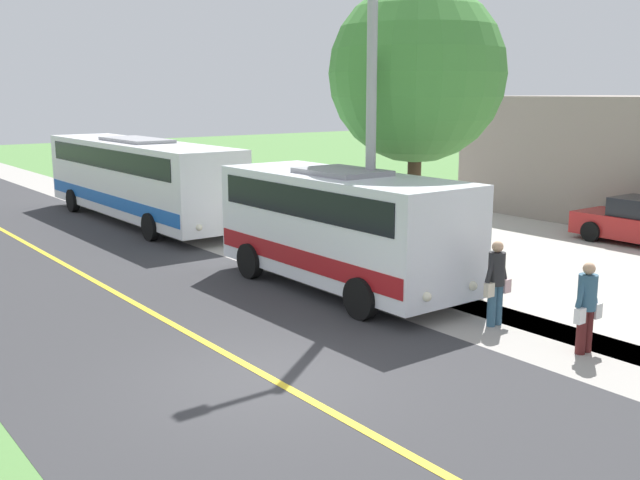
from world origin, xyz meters
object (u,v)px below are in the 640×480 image
object	(u,v)px
street_light_pole	(368,85)
pedestrian_waiting	(496,280)
shuttle_bus_front	(342,224)
transit_bus_rear	(138,176)
tree_curbside	(417,74)
pedestrian_with_bags	(587,305)

from	to	relation	value
street_light_pole	pedestrian_waiting	bearing A→B (deg)	94.89
pedestrian_waiting	shuttle_bus_front	bearing A→B (deg)	-80.85
shuttle_bus_front	transit_bus_rear	bearing A→B (deg)	-89.96
shuttle_bus_front	street_light_pole	xyz separation A→B (m)	(-0.35, 0.49, 3.24)
shuttle_bus_front	street_light_pole	distance (m)	3.29
shuttle_bus_front	pedestrian_waiting	bearing A→B (deg)	99.15
transit_bus_rear	street_light_pole	distance (m)	12.67
pedestrian_waiting	street_light_pole	size ratio (longest dim) A/B	0.20
transit_bus_rear	street_light_pole	size ratio (longest dim) A/B	1.34
transit_bus_rear	tree_curbside	world-z (taller)	tree_curbside
pedestrian_with_bags	street_light_pole	world-z (taller)	street_light_pole
shuttle_bus_front	transit_bus_rear	xyz separation A→B (m)	(0.01, -11.78, 0.08)
shuttle_bus_front	street_light_pole	size ratio (longest dim) A/B	0.81
pedestrian_with_bags	transit_bus_rear	bearing A→B (deg)	-87.76
shuttle_bus_front	pedestrian_waiting	world-z (taller)	shuttle_bus_front
pedestrian_with_bags	pedestrian_waiting	xyz separation A→B (m)	(0.03, -2.03, 0.04)
pedestrian_with_bags	tree_curbside	world-z (taller)	tree_curbside
transit_bus_rear	pedestrian_with_bags	xyz separation A→B (m)	(-0.70, 17.95, -0.76)
shuttle_bus_front	tree_curbside	world-z (taller)	tree_curbside
shuttle_bus_front	tree_curbside	size ratio (longest dim) A/B	0.96
pedestrian_with_bags	pedestrian_waiting	size ratio (longest dim) A/B	0.96
pedestrian_with_bags	pedestrian_waiting	world-z (taller)	pedestrian_waiting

